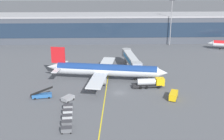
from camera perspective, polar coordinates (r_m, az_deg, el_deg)
name	(u,v)px	position (r m, az deg, el deg)	size (l,w,h in m)	color
ground_plane	(119,93)	(93.09, 1.36, -4.56)	(700.00, 700.00, 0.00)	#515459
apron_lead_in_line	(106,91)	(94.81, -1.21, -4.12)	(0.30, 80.00, 0.01)	yellow
terminal_building	(127,27)	(165.77, 3.05, 8.45)	(211.36, 19.81, 15.27)	#424751
main_airliner	(106,70)	(102.84, -1.24, 0.03)	(43.89, 35.00, 11.72)	silver
jet_bridge	(131,59)	(113.23, 3.76, 2.27)	(5.97, 23.44, 6.58)	#B2B7BC
fuel_tanker	(150,83)	(97.67, 7.65, -2.50)	(10.93, 3.16, 3.25)	#232326
belt_loader	(42,95)	(91.55, -13.77, -4.86)	(7.02, 2.88, 3.49)	#285B9E
pushback_tug	(68,98)	(88.20, -8.74, -5.54)	(4.06, 4.43, 1.40)	gray
crew_van	(173,95)	(89.90, 12.13, -4.95)	(3.81, 5.42, 2.30)	yellow
baggage_cart_0	(66,130)	(71.57, -9.07, -11.65)	(2.77, 1.82, 1.48)	#595B60
baggage_cart_1	(67,123)	(74.36, -8.97, -10.41)	(2.77, 1.82, 1.48)	#595B60
baggage_cart_2	(67,117)	(77.17, -8.89, -9.27)	(2.77, 1.82, 1.48)	#B2B7BC
baggage_cart_3	(68,112)	(80.02, -8.81, -8.21)	(2.77, 1.82, 1.48)	#B2B7BC
baggage_cart_4	(68,107)	(82.90, -8.74, -7.22)	(2.77, 1.82, 1.48)	gray
apron_light_mast_0	(171,19)	(156.51, 11.70, 9.95)	(2.80, 0.50, 24.46)	gray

